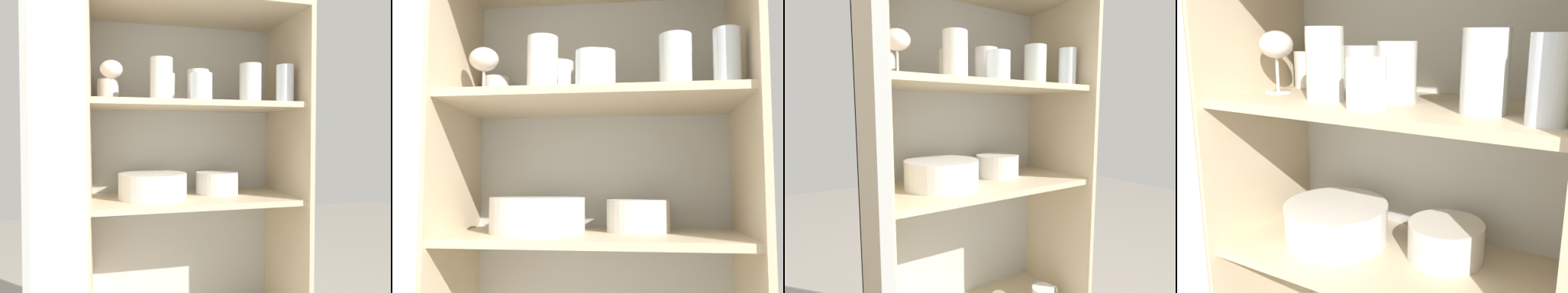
% 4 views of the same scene
% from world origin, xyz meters
% --- Properties ---
extents(cupboard_back_panel, '(0.77, 0.02, 1.52)m').
position_xyz_m(cupboard_back_panel, '(0.00, 0.36, 0.76)').
color(cupboard_back_panel, silver).
rests_on(cupboard_back_panel, ground_plane).
extents(cupboard_side_left, '(0.02, 0.38, 1.52)m').
position_xyz_m(cupboard_side_left, '(-0.37, 0.17, 0.76)').
color(cupboard_side_left, '#CCB793').
rests_on(cupboard_side_left, ground_plane).
extents(cupboard_side_right, '(0.02, 0.38, 1.52)m').
position_xyz_m(cupboard_side_right, '(0.37, 0.17, 0.76)').
color(cupboard_side_right, '#CCB793').
rests_on(cupboard_side_right, ground_plane).
extents(shelf_board_middle, '(0.73, 0.35, 0.02)m').
position_xyz_m(shelf_board_middle, '(0.00, 0.17, 0.84)').
color(shelf_board_middle, beige).
extents(shelf_board_upper, '(0.73, 0.35, 0.02)m').
position_xyz_m(shelf_board_upper, '(0.00, 0.17, 1.18)').
color(shelf_board_upper, beige).
extents(tumbler_glass_0, '(0.08, 0.08, 0.14)m').
position_xyz_m(tumbler_glass_0, '(0.20, 0.13, 1.26)').
color(tumbler_glass_0, white).
rests_on(tumbler_glass_0, shelf_board_upper).
extents(tumbler_glass_1, '(0.08, 0.08, 0.11)m').
position_xyz_m(tumbler_glass_1, '(-0.10, 0.21, 1.25)').
color(tumbler_glass_1, white).
rests_on(tumbler_glass_1, shelf_board_upper).
extents(tumbler_glass_2, '(0.06, 0.06, 0.14)m').
position_xyz_m(tumbler_glass_2, '(0.31, 0.08, 1.26)').
color(tumbler_glass_2, white).
rests_on(tumbler_glass_2, shelf_board_upper).
extents(tumbler_glass_3, '(0.08, 0.08, 0.15)m').
position_xyz_m(tumbler_glass_3, '(-0.13, 0.12, 1.27)').
color(tumbler_glass_3, white).
rests_on(tumbler_glass_3, shelf_board_upper).
extents(tumbler_glass_4, '(0.08, 0.08, 0.09)m').
position_xyz_m(tumbler_glass_4, '(-0.00, 0.07, 1.24)').
color(tumbler_glass_4, white).
rests_on(tumbler_glass_4, shelf_board_upper).
extents(tumbler_glass_5, '(0.08, 0.08, 0.12)m').
position_xyz_m(tumbler_glass_5, '(0.01, 0.16, 1.25)').
color(tumbler_glass_5, silver).
rests_on(tumbler_glass_5, shelf_board_upper).
extents(tumbler_glass_6, '(0.08, 0.08, 0.09)m').
position_xyz_m(tumbler_glass_6, '(-0.31, 0.29, 1.24)').
color(tumbler_glass_6, silver).
rests_on(tumbler_glass_6, shelf_board_upper).
extents(wine_glass_0, '(0.08, 0.08, 0.14)m').
position_xyz_m(wine_glass_0, '(-0.30, 0.16, 1.30)').
color(wine_glass_0, silver).
rests_on(wine_glass_0, shelf_board_upper).
extents(plate_stack_white, '(0.25, 0.25, 0.09)m').
position_xyz_m(plate_stack_white, '(-0.15, 0.18, 0.89)').
color(plate_stack_white, white).
rests_on(plate_stack_white, shelf_board_middle).
extents(mixing_bowl_large, '(0.16, 0.16, 0.08)m').
position_xyz_m(mixing_bowl_large, '(0.11, 0.22, 0.89)').
color(mixing_bowl_large, silver).
rests_on(mixing_bowl_large, shelf_board_middle).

